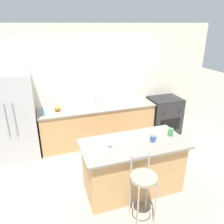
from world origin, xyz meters
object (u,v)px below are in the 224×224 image
Objects in this scene: wine_glass at (110,140)px; coffee_mug at (153,139)px; refrigerator at (13,118)px; tumbler_cup at (171,132)px; pumpkin_decoration at (57,109)px; bar_stool_near at (143,185)px; oven_range at (164,115)px; dinner_plate at (117,140)px; soap_bottle at (43,112)px.

wine_glass is 1.78× the size of coffee_mug.
refrigerator reaches higher than tumbler_cup.
refrigerator reaches higher than pumpkin_decoration.
wine_glass is (1.50, -1.76, 0.16)m from refrigerator.
bar_stool_near is 0.80m from wine_glass.
coffee_mug reaches higher than oven_range.
soap_bottle is at bearing 125.98° from dinner_plate.
pumpkin_decoration reaches higher than coffee_mug.
dinner_plate is 0.30m from wine_glass.
dinner_plate is at bearing -43.14° from refrigerator.
wine_glass is at bearing 116.76° from bar_stool_near.
oven_range is 3.02m from soap_bottle.
wine_glass is at bearing -136.72° from dinner_plate.
tumbler_cup is at bearing 11.74° from coffee_mug.
soap_bottle reaches higher than pumpkin_decoration.
coffee_mug is at bearing -0.95° from wine_glass.
soap_bottle is (-1.64, 1.71, 0.02)m from coffee_mug.
refrigerator reaches higher than wine_glass.
bar_stool_near is 4.92× the size of wine_glass.
refrigerator reaches higher than oven_range.
refrigerator is 3.11m from tumbler_cup.
refrigerator is 2.32m from wine_glass.
wine_glass is 1.12m from tumbler_cup.
soap_bottle is (-2.02, 1.63, 0.00)m from tumbler_cup.
pumpkin_decoration is at bearing 109.99° from bar_stool_near.
refrigerator is at bearing -179.80° from oven_range.
coffee_mug is 0.92× the size of tumbler_cup.
wine_glass is at bearing -72.29° from pumpkin_decoration.
oven_range is 2.70m from pumpkin_decoration.
coffee_mug is (-1.33, -1.79, 0.49)m from oven_range.
soap_bottle is at bearing 133.87° from coffee_mug.
dinner_plate is (-1.87, -1.59, 0.45)m from oven_range.
refrigerator is 0.91m from pumpkin_decoration.
dinner_plate is at bearing 97.87° from bar_stool_near.
dinner_plate is 2.30× the size of coffee_mug.
bar_stool_near is at bearing -63.24° from wine_glass.
soap_bottle is at bearing 141.18° from tumbler_cup.
soap_bottle is (-0.32, -0.16, 0.02)m from pumpkin_decoration.
wine_glass is 1.15× the size of soap_bottle.
pumpkin_decoration is at bearing 6.12° from refrigerator.
oven_range is at bearing -1.82° from pumpkin_decoration.
dinner_plate is at bearing -64.96° from pumpkin_decoration.
coffee_mug is (2.23, -1.77, 0.05)m from refrigerator.
bar_stool_near is 7.60× the size of pumpkin_decoration.
coffee_mug is at bearing 53.00° from bar_stool_near.
coffee_mug reaches higher than dinner_plate.
refrigerator is 0.60m from soap_bottle.
bar_stool_near is at bearing -70.01° from pumpkin_decoration.
dinner_plate is 0.58m from coffee_mug.
bar_stool_near reaches higher than pumpkin_decoration.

